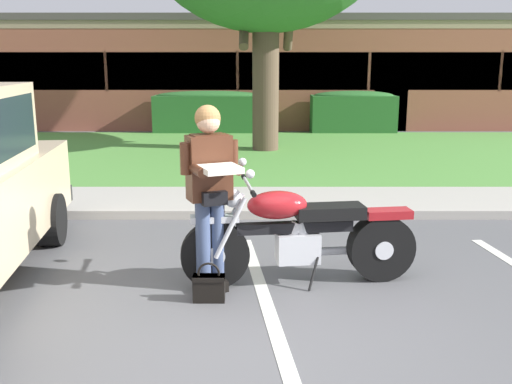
{
  "coord_description": "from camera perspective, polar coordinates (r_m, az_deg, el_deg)",
  "views": [
    {
      "loc": [
        0.01,
        -4.12,
        2.08
      ],
      "look_at": [
        0.01,
        1.24,
        0.85
      ],
      "focal_mm": 40.29,
      "sensor_mm": 36.0,
      "label": 1
    }
  ],
  "objects": [
    {
      "name": "rider_person",
      "position": [
        5.13,
        -4.56,
        0.81
      ],
      "size": [
        0.57,
        0.66,
        1.7
      ],
      "color": "black",
      "rests_on": "ground"
    },
    {
      "name": "hedge_left",
      "position": [
        16.91,
        -4.63,
        8.01
      ],
      "size": [
        3.2,
        0.9,
        1.24
      ],
      "color": "#286028",
      "rests_on": "ground"
    },
    {
      "name": "curb_strip",
      "position": [
        7.78,
        -0.08,
        -2.15
      ],
      "size": [
        60.0,
        0.2,
        0.12
      ],
      "primitive_type": "cube",
      "color": "#ADA89E",
      "rests_on": "ground"
    },
    {
      "name": "brick_building",
      "position": [
        22.38,
        -1.4,
        11.97
      ],
      "size": [
        23.15,
        10.23,
        3.44
      ],
      "color": "#93513D",
      "rests_on": "ground"
    },
    {
      "name": "stall_stripe_1",
      "position": [
        4.8,
        1.66,
        -12.73
      ],
      "size": [
        0.63,
        4.38,
        0.01
      ],
      "primitive_type": "cube",
      "rotation": [
        0.0,
        0.0,
        0.12
      ],
      "color": "silver",
      "rests_on": "ground"
    },
    {
      "name": "ground_plane",
      "position": [
        4.62,
        -0.16,
        -13.85
      ],
      "size": [
        140.0,
        140.0,
        0.0
      ],
      "primitive_type": "plane",
      "color": "#565659"
    },
    {
      "name": "concrete_walk",
      "position": [
        8.6,
        -0.07,
        -0.81
      ],
      "size": [
        60.0,
        1.5,
        0.08
      ],
      "primitive_type": "cube",
      "color": "#ADA89E",
      "rests_on": "ground"
    },
    {
      "name": "handbag",
      "position": [
        5.14,
        -4.68,
        -9.25
      ],
      "size": [
        0.28,
        0.13,
        0.36
      ],
      "color": "black",
      "rests_on": "ground"
    },
    {
      "name": "grass_lawn",
      "position": [
        13.01,
        -0.04,
        3.83
      ],
      "size": [
        60.0,
        7.48,
        0.06
      ],
      "primitive_type": "cube",
      "color": "#518E3D",
      "rests_on": "ground"
    },
    {
      "name": "motorcycle",
      "position": [
        5.44,
        5.33,
        -4.23
      ],
      "size": [
        2.24,
        0.82,
        1.18
      ],
      "color": "black",
      "rests_on": "ground"
    },
    {
      "name": "hedge_center_left",
      "position": [
        17.09,
        9.64,
        7.92
      ],
      "size": [
        2.44,
        0.9,
        1.24
      ],
      "color": "#286028",
      "rests_on": "ground"
    }
  ]
}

